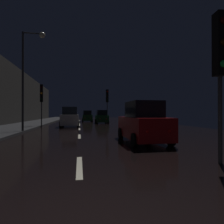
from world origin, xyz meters
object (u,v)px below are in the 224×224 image
(streetlamp_overhead, at_px, (29,66))
(car_parked_right_near, at_px, (143,123))
(traffic_light_far_right, at_px, (107,99))
(car_distant_taillights, at_px, (87,117))
(traffic_light_near_right, at_px, (220,54))
(car_parked_right_far, at_px, (102,117))
(traffic_light_far_left, at_px, (42,96))
(car_approaching_headlights, at_px, (70,118))

(streetlamp_overhead, xyz_separation_m, car_parked_right_near, (7.05, -5.84, -4.12))
(traffic_light_far_right, xyz_separation_m, car_distant_taillights, (-2.70, 5.79, -2.75))
(traffic_light_near_right, bearing_deg, car_parked_right_far, -171.22)
(traffic_light_far_right, bearing_deg, traffic_light_near_right, -12.38)
(car_parked_right_near, bearing_deg, traffic_light_far_left, 31.47)
(traffic_light_far_left, relative_size, streetlamp_overhead, 0.59)
(car_parked_right_far, height_order, car_distant_taillights, car_distant_taillights)
(traffic_light_far_left, relative_size, traffic_light_far_right, 0.92)
(car_parked_right_near, bearing_deg, car_approaching_headlights, 19.65)
(car_parked_right_near, bearing_deg, car_distant_taillights, 4.54)
(car_approaching_headlights, xyz_separation_m, car_parked_right_near, (4.28, -11.98, -0.04))
(traffic_light_far_right, bearing_deg, streetlamp_overhead, -45.28)
(traffic_light_far_left, distance_m, streetlamp_overhead, 6.32)
(traffic_light_near_right, bearing_deg, traffic_light_far_left, -146.78)
(car_approaching_headlights, height_order, car_parked_right_far, car_approaching_headlights)
(traffic_light_near_right, distance_m, car_parked_right_far, 22.74)
(car_parked_right_far, bearing_deg, car_distant_taillights, 18.58)
(car_approaching_headlights, bearing_deg, traffic_light_far_right, 140.25)
(streetlamp_overhead, height_order, car_parked_right_far, streetlamp_overhead)
(car_approaching_headlights, height_order, car_distant_taillights, car_approaching_headlights)
(traffic_light_far_left, xyz_separation_m, traffic_light_far_right, (8.09, 6.19, 0.33))
(car_distant_taillights, bearing_deg, traffic_light_far_right, -154.97)
(traffic_light_near_right, distance_m, streetlamp_overhead, 13.06)
(streetlamp_overhead, height_order, car_distant_taillights, streetlamp_overhead)
(car_parked_right_far, relative_size, car_parked_right_near, 0.93)
(car_approaching_headlights, bearing_deg, traffic_light_far_left, -88.47)
(streetlamp_overhead, xyz_separation_m, car_parked_right_far, (7.05, 12.40, -4.19))
(car_parked_right_near, bearing_deg, traffic_light_far_right, -2.55)
(traffic_light_far_right, relative_size, car_parked_right_far, 1.30)
(traffic_light_far_right, height_order, car_distant_taillights, traffic_light_far_right)
(traffic_light_far_left, distance_m, traffic_light_far_right, 10.19)
(traffic_light_far_left, height_order, car_approaching_headlights, traffic_light_far_left)
(car_parked_right_near, height_order, car_distant_taillights, car_parked_right_near)
(streetlamp_overhead, bearing_deg, car_distant_taillights, 74.06)
(streetlamp_overhead, relative_size, car_parked_right_far, 2.01)
(car_distant_taillights, bearing_deg, traffic_light_far_left, 155.78)
(streetlamp_overhead, bearing_deg, traffic_light_near_right, -52.08)
(streetlamp_overhead, distance_m, car_parked_right_far, 14.86)
(car_approaching_headlights, distance_m, car_parked_right_far, 7.58)
(traffic_light_far_left, xyz_separation_m, car_approaching_headlights, (3.01, 0.08, -2.33))
(traffic_light_far_right, height_order, car_parked_right_near, traffic_light_far_right)
(traffic_light_far_right, distance_m, car_distant_taillights, 6.96)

